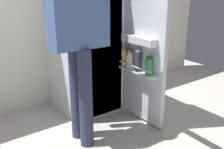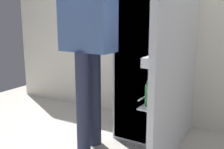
{
  "view_description": "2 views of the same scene",
  "coord_description": "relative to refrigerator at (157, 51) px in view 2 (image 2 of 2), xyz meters",
  "views": [
    {
      "loc": [
        -1.38,
        -1.88,
        1.37
      ],
      "look_at": [
        -0.1,
        -0.1,
        0.61
      ],
      "focal_mm": 41.4,
      "sensor_mm": 36.0,
      "label": 1
    },
    {
      "loc": [
        0.99,
        -1.97,
        1.2
      ],
      "look_at": [
        -0.12,
        -0.07,
        0.72
      ],
      "focal_mm": 44.85,
      "sensor_mm": 36.0,
      "label": 2
    }
  ],
  "objects": [
    {
      "name": "person",
      "position": [
        -0.4,
        -0.56,
        0.23
      ],
      "size": [
        0.58,
        0.82,
        1.77
      ],
      "color": "#2D334C",
      "rests_on": "ground_plane"
    },
    {
      "name": "kitchen_wall",
      "position": [
        -0.02,
        0.43,
        0.37
      ],
      "size": [
        4.4,
        0.1,
        2.44
      ],
      "primitive_type": "cube",
      "color": "silver",
      "rests_on": "ground_plane"
    },
    {
      "name": "refrigerator",
      "position": [
        0.0,
        0.0,
        0.0
      ],
      "size": [
        0.66,
        1.25,
        1.71
      ],
      "color": "silver",
      "rests_on": "ground_plane"
    }
  ]
}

